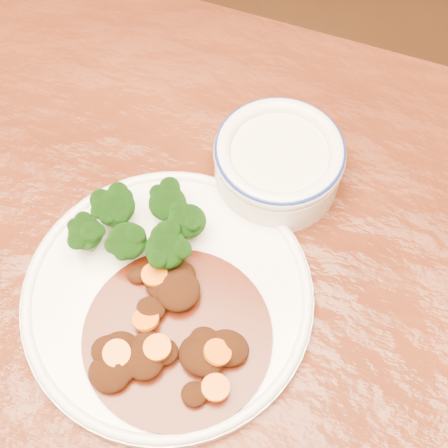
% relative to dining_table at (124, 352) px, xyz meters
% --- Properties ---
extents(dining_table, '(1.53, 0.94, 0.75)m').
position_rel_dining_table_xyz_m(dining_table, '(0.00, 0.00, 0.00)').
color(dining_table, '#5A2410').
rests_on(dining_table, ground).
extents(dinner_plate, '(0.29, 0.29, 0.02)m').
position_rel_dining_table_xyz_m(dinner_plate, '(0.04, 0.05, 0.09)').
color(dinner_plate, silver).
rests_on(dinner_plate, dining_table).
extents(broccoli_florets, '(0.13, 0.09, 0.05)m').
position_rel_dining_table_xyz_m(broccoli_florets, '(-0.01, 0.10, 0.12)').
color(broccoli_florets, '#779F52').
rests_on(broccoli_florets, dinner_plate).
extents(mince_stew, '(0.18, 0.18, 0.03)m').
position_rel_dining_table_xyz_m(mince_stew, '(0.06, 0.00, 0.10)').
color(mince_stew, '#471207').
rests_on(mince_stew, dinner_plate).
extents(dip_bowl, '(0.14, 0.14, 0.06)m').
position_rel_dining_table_xyz_m(dip_bowl, '(0.10, 0.22, 0.11)').
color(dip_bowl, silver).
rests_on(dip_bowl, dining_table).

